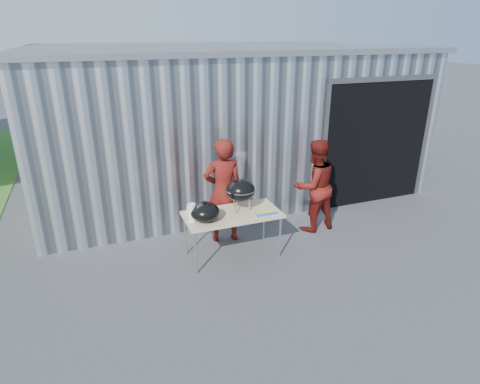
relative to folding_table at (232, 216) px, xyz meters
name	(u,v)px	position (x,y,z in m)	size (l,w,h in m)	color
ground	(260,272)	(0.22, -0.61, -0.71)	(80.00, 80.00, 0.00)	#37373A
building	(221,113)	(1.14, 3.97, 0.83)	(8.20, 6.20, 3.10)	silver
folding_table	(232,216)	(0.00, 0.00, 0.00)	(1.50, 0.75, 0.75)	tan
kettle_grill	(240,186)	(0.16, 0.06, 0.46)	(0.47, 0.47, 0.94)	black
grill_lid	(205,212)	(-0.47, -0.10, 0.18)	(0.44, 0.44, 0.32)	black
paper_towels	(192,213)	(-0.65, -0.05, 0.18)	(0.12, 0.12, 0.28)	white
white_tub	(194,210)	(-0.55, 0.23, 0.09)	(0.20, 0.15, 0.10)	white
foil_box	(267,213)	(0.48, -0.25, 0.07)	(0.32, 0.06, 0.06)	blue
person_cook	(223,191)	(0.05, 0.57, 0.20)	(0.66, 0.43, 1.81)	#58120E
person_bystander	(314,186)	(1.70, 0.39, 0.13)	(0.82, 0.64, 1.68)	#58120E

